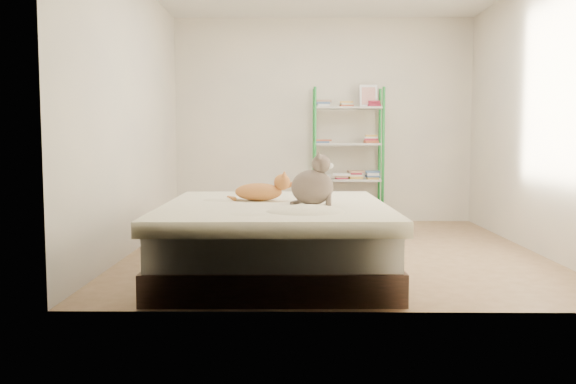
{
  "coord_description": "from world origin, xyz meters",
  "views": [
    {
      "loc": [
        -0.37,
        -5.78,
        1.07
      ],
      "look_at": [
        -0.42,
        -0.67,
        0.62
      ],
      "focal_mm": 38.0,
      "sensor_mm": 36.0,
      "label": 1
    }
  ],
  "objects_px": {
    "orange_cat": "(258,190)",
    "white_bin": "(264,209)",
    "bed": "(275,238)",
    "cardboard_box": "(331,215)",
    "shelf_unit": "(348,157)",
    "grey_cat": "(312,179)"
  },
  "relations": [
    {
      "from": "grey_cat",
      "to": "shelf_unit",
      "type": "distance_m",
      "value": 3.03
    },
    {
      "from": "orange_cat",
      "to": "grey_cat",
      "type": "xyz_separation_m",
      "value": [
        0.43,
        -0.31,
        0.11
      ]
    },
    {
      "from": "orange_cat",
      "to": "shelf_unit",
      "type": "height_order",
      "value": "shelf_unit"
    },
    {
      "from": "shelf_unit",
      "to": "white_bin",
      "type": "xyz_separation_m",
      "value": [
        -1.06,
        -0.03,
        -0.65
      ]
    },
    {
      "from": "cardboard_box",
      "to": "white_bin",
      "type": "distance_m",
      "value": 0.99
    },
    {
      "from": "bed",
      "to": "white_bin",
      "type": "height_order",
      "value": "bed"
    },
    {
      "from": "grey_cat",
      "to": "orange_cat",
      "type": "bearing_deg",
      "value": 56.23
    },
    {
      "from": "orange_cat",
      "to": "bed",
      "type": "bearing_deg",
      "value": -50.32
    },
    {
      "from": "shelf_unit",
      "to": "bed",
      "type": "bearing_deg",
      "value": -106.18
    },
    {
      "from": "grey_cat",
      "to": "white_bin",
      "type": "bearing_deg",
      "value": 12.14
    },
    {
      "from": "bed",
      "to": "orange_cat",
      "type": "xyz_separation_m",
      "value": [
        -0.14,
        0.19,
        0.37
      ]
    },
    {
      "from": "bed",
      "to": "shelf_unit",
      "type": "height_order",
      "value": "shelf_unit"
    },
    {
      "from": "grey_cat",
      "to": "bed",
      "type": "bearing_deg",
      "value": 69.57
    },
    {
      "from": "bed",
      "to": "white_bin",
      "type": "xyz_separation_m",
      "value": [
        -0.23,
        2.82,
        -0.09
      ]
    },
    {
      "from": "orange_cat",
      "to": "white_bin",
      "type": "xyz_separation_m",
      "value": [
        -0.09,
        2.63,
        -0.47
      ]
    },
    {
      "from": "bed",
      "to": "orange_cat",
      "type": "height_order",
      "value": "orange_cat"
    },
    {
      "from": "shelf_unit",
      "to": "grey_cat",
      "type": "bearing_deg",
      "value": -100.21
    },
    {
      "from": "bed",
      "to": "grey_cat",
      "type": "xyz_separation_m",
      "value": [
        0.29,
        -0.12,
        0.48
      ]
    },
    {
      "from": "shelf_unit",
      "to": "white_bin",
      "type": "distance_m",
      "value": 1.24
    },
    {
      "from": "cardboard_box",
      "to": "shelf_unit",
      "type": "bearing_deg",
      "value": 84.96
    },
    {
      "from": "grey_cat",
      "to": "shelf_unit",
      "type": "bearing_deg",
      "value": -8.13
    },
    {
      "from": "white_bin",
      "to": "orange_cat",
      "type": "bearing_deg",
      "value": -88.09
    }
  ]
}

